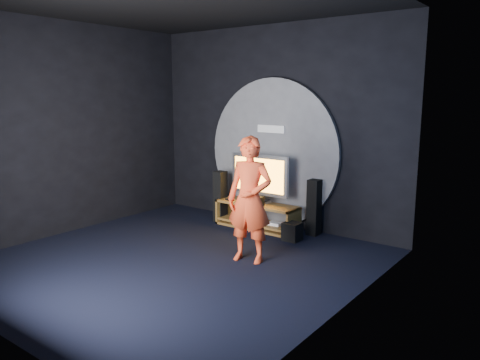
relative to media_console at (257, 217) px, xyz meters
The scene contains 13 objects.
floor 2.06m from the media_console, 88.87° to the right, with size 5.00×5.00×0.00m, color black.
back_wall 1.62m from the media_console, 84.88° to the left, with size 5.00×0.04×3.50m, color black.
left_wall 3.56m from the media_console, 140.19° to the right, with size 0.04×5.00×3.50m, color black.
right_wall 3.62m from the media_console, 38.90° to the right, with size 0.04×5.00×3.50m, color black.
wall_disc_panel 1.18m from the media_console, 84.16° to the left, with size 2.60×0.11×2.60m.
media_console is the anchor object (origin of this frame).
tv 0.72m from the media_console, 95.62° to the left, with size 1.14×0.22×0.84m.
center_speaker 0.36m from the media_console, 92.82° to the right, with size 0.40×0.15×0.15m, color black.
remote 0.60m from the media_console, 167.17° to the right, with size 0.18×0.05×0.02m, color black.
tower_speaker_left 0.85m from the media_console, behind, with size 0.19×0.21×0.94m, color black.
tower_speaker_right 1.04m from the media_console, 15.12° to the left, with size 0.19×0.21×0.94m, color black.
subwoofer 0.87m from the media_console, 14.88° to the right, with size 0.27×0.27×0.29m, color black.
player 1.76m from the media_console, 58.83° to the right, with size 0.64×0.42×1.76m, color #F14720.
Camera 1 is at (4.50, -4.44, 2.33)m, focal length 35.00 mm.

